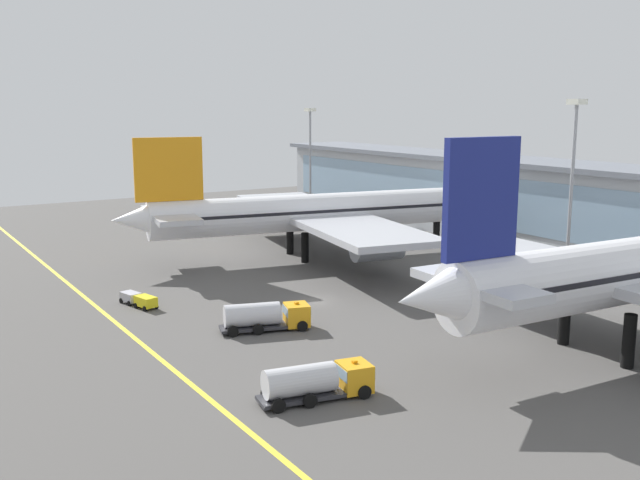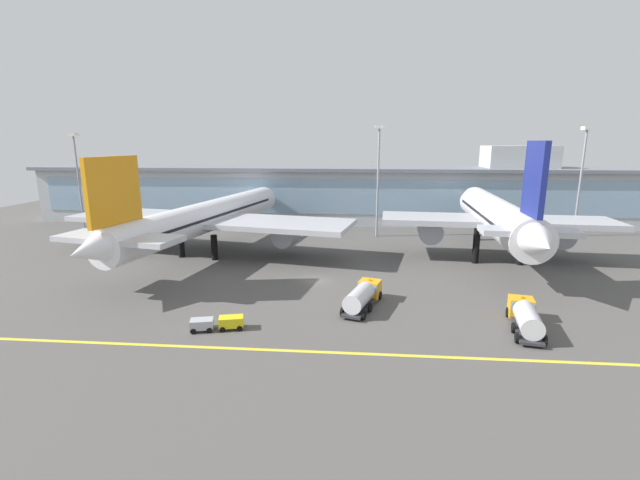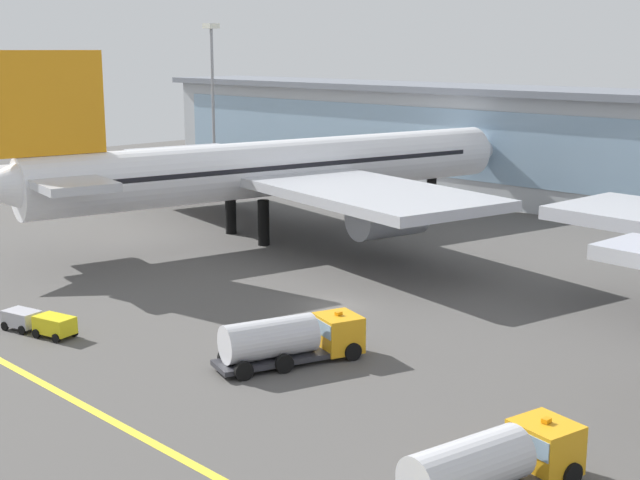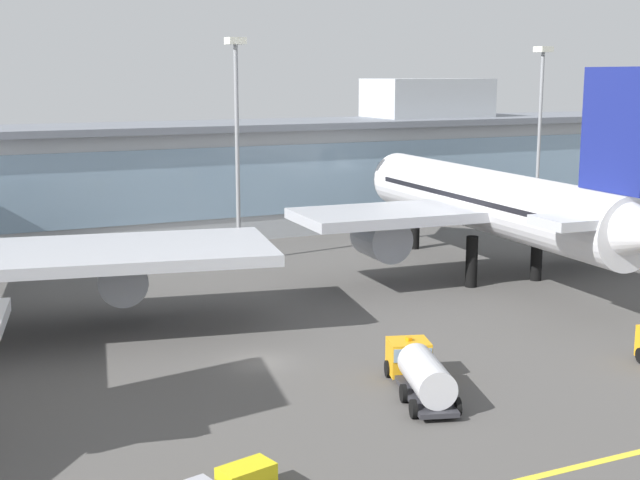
{
  "view_description": "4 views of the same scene",
  "coord_description": "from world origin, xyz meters",
  "px_view_note": "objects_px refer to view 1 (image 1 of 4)",
  "views": [
    {
      "loc": [
        68.86,
        -43.28,
        22.51
      ],
      "look_at": [
        -3.27,
        2.92,
        6.41
      ],
      "focal_mm": 40.67,
      "sensor_mm": 36.0,
      "label": 1
    },
    {
      "loc": [
        5.95,
        -60.61,
        19.98
      ],
      "look_at": [
        -0.48,
        12.9,
        3.19
      ],
      "focal_mm": 24.47,
      "sensor_mm": 36.0,
      "label": 2
    },
    {
      "loc": [
        42.82,
        -43.6,
        18.24
      ],
      "look_at": [
        -4.46,
        3.62,
        3.65
      ],
      "focal_mm": 49.32,
      "sensor_mm": 36.0,
      "label": 3
    },
    {
      "loc": [
        -20.69,
        -53.6,
        19.48
      ],
      "look_at": [
        8.97,
        9.32,
        6.24
      ],
      "focal_mm": 49.0,
      "sensor_mm": 36.0,
      "label": 4
    }
  ],
  "objects_px": {
    "service_truck_far": "(139,299)",
    "apron_light_mast_west": "(310,144)",
    "airliner_near_left": "(319,213)",
    "apron_light_mast_east": "(573,164)",
    "airliner_near_right": "(621,273)",
    "fuel_tanker_truck": "(320,380)",
    "baggage_tug_near": "(268,316)"
  },
  "relations": [
    {
      "from": "airliner_near_right",
      "to": "apron_light_mast_west",
      "type": "bearing_deg",
      "value": 79.82
    },
    {
      "from": "fuel_tanker_truck",
      "to": "airliner_near_right",
      "type": "bearing_deg",
      "value": 0.66
    },
    {
      "from": "apron_light_mast_west",
      "to": "airliner_near_left",
      "type": "bearing_deg",
      "value": -30.11
    },
    {
      "from": "apron_light_mast_east",
      "to": "baggage_tug_near",
      "type": "bearing_deg",
      "value": -94.5
    },
    {
      "from": "baggage_tug_near",
      "to": "apron_light_mast_east",
      "type": "height_order",
      "value": "apron_light_mast_east"
    },
    {
      "from": "airliner_near_left",
      "to": "apron_light_mast_west",
      "type": "bearing_deg",
      "value": 70.8
    },
    {
      "from": "service_truck_far",
      "to": "apron_light_mast_west",
      "type": "xyz_separation_m",
      "value": [
        -50.25,
        54.13,
        13.61
      ]
    },
    {
      "from": "airliner_near_left",
      "to": "apron_light_mast_east",
      "type": "xyz_separation_m",
      "value": [
        31.02,
        17.52,
        8.59
      ]
    },
    {
      "from": "airliner_near_left",
      "to": "apron_light_mast_east",
      "type": "distance_m",
      "value": 36.65
    },
    {
      "from": "airliner_near_right",
      "to": "fuel_tanker_truck",
      "type": "bearing_deg",
      "value": 173.43
    },
    {
      "from": "fuel_tanker_truck",
      "to": "service_truck_far",
      "type": "bearing_deg",
      "value": 106.14
    },
    {
      "from": "airliner_near_left",
      "to": "apron_light_mast_east",
      "type": "bearing_deg",
      "value": -49.64
    },
    {
      "from": "airliner_near_left",
      "to": "fuel_tanker_truck",
      "type": "xyz_separation_m",
      "value": [
        45.22,
        -28.9,
        -5.09
      ]
    },
    {
      "from": "airliner_near_right",
      "to": "apron_light_mast_east",
      "type": "bearing_deg",
      "value": 52.26
    },
    {
      "from": "service_truck_far",
      "to": "apron_light_mast_west",
      "type": "relative_size",
      "value": 0.27
    },
    {
      "from": "apron_light_mast_west",
      "to": "service_truck_far",
      "type": "bearing_deg",
      "value": -47.13
    },
    {
      "from": "airliner_near_left",
      "to": "apron_light_mast_west",
      "type": "relative_size",
      "value": 2.77
    },
    {
      "from": "airliner_near_right",
      "to": "apron_light_mast_east",
      "type": "xyz_separation_m",
      "value": [
        -19.45,
        17.1,
        7.85
      ]
    },
    {
      "from": "airliner_near_left",
      "to": "baggage_tug_near",
      "type": "distance_m",
      "value": 36.98
    },
    {
      "from": "fuel_tanker_truck",
      "to": "apron_light_mast_east",
      "type": "relative_size",
      "value": 0.4
    },
    {
      "from": "baggage_tug_near",
      "to": "apron_light_mast_east",
      "type": "relative_size",
      "value": 0.4
    },
    {
      "from": "airliner_near_left",
      "to": "fuel_tanker_truck",
      "type": "relative_size",
      "value": 6.46
    },
    {
      "from": "service_truck_far",
      "to": "apron_light_mast_east",
      "type": "xyz_separation_m",
      "value": [
        18.94,
        49.51,
        14.4
      ]
    },
    {
      "from": "baggage_tug_near",
      "to": "apron_light_mast_east",
      "type": "xyz_separation_m",
      "value": [
        3.26,
        41.42,
        13.68
      ]
    },
    {
      "from": "airliner_near_left",
      "to": "service_truck_far",
      "type": "bearing_deg",
      "value": -148.41
    },
    {
      "from": "fuel_tanker_truck",
      "to": "apron_light_mast_east",
      "type": "xyz_separation_m",
      "value": [
        -14.2,
        46.42,
        13.68
      ]
    },
    {
      "from": "baggage_tug_near",
      "to": "airliner_near_left",
      "type": "bearing_deg",
      "value": 66.89
    },
    {
      "from": "airliner_near_left",
      "to": "airliner_near_right",
      "type": "distance_m",
      "value": 50.48
    },
    {
      "from": "baggage_tug_near",
      "to": "apron_light_mast_east",
      "type": "bearing_deg",
      "value": 13.11
    },
    {
      "from": "service_truck_far",
      "to": "apron_light_mast_west",
      "type": "height_order",
      "value": "apron_light_mast_west"
    },
    {
      "from": "service_truck_far",
      "to": "apron_light_mast_east",
      "type": "relative_size",
      "value": 0.25
    },
    {
      "from": "apron_light_mast_east",
      "to": "apron_light_mast_west",
      "type": "bearing_deg",
      "value": 176.18
    }
  ]
}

